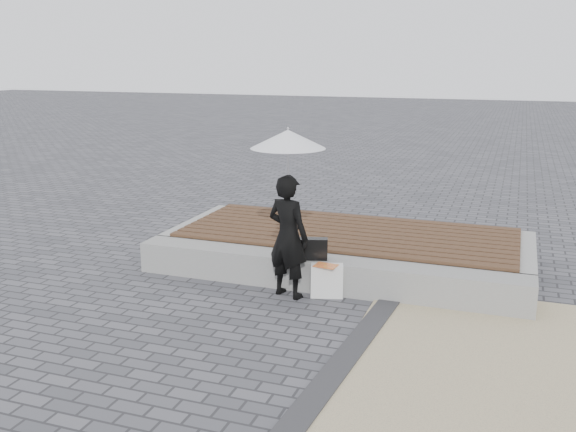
% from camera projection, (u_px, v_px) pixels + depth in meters
% --- Properties ---
extents(ground, '(80.00, 80.00, 0.00)m').
position_uv_depth(ground, '(278.00, 340.00, 6.60)').
color(ground, '#515156').
rests_on(ground, ground).
extents(edging_band, '(0.61, 5.20, 0.04)m').
position_uv_depth(edging_band, '(335.00, 372.00, 5.89)').
color(edging_band, '#313133').
rests_on(edging_band, ground).
extents(seating_ledge, '(5.00, 0.45, 0.40)m').
position_uv_depth(seating_ledge, '(323.00, 273.00, 8.01)').
color(seating_ledge, gray).
rests_on(seating_ledge, ground).
extents(timber_platform, '(5.00, 2.00, 0.40)m').
position_uv_depth(timber_platform, '(348.00, 247.00, 9.11)').
color(timber_platform, gray).
rests_on(timber_platform, ground).
extents(timber_decking, '(4.60, 2.00, 0.04)m').
position_uv_depth(timber_decking, '(348.00, 232.00, 9.05)').
color(timber_decking, brown).
rests_on(timber_decking, timber_platform).
extents(woman, '(0.63, 0.50, 1.50)m').
position_uv_depth(woman, '(288.00, 236.00, 7.64)').
color(woman, black).
rests_on(woman, ground).
extents(parasol, '(0.87, 0.87, 1.12)m').
position_uv_depth(parasol, '(288.00, 139.00, 7.36)').
color(parasol, silver).
rests_on(parasol, ground).
extents(handbag, '(0.40, 0.24, 0.27)m').
position_uv_depth(handbag, '(312.00, 249.00, 7.88)').
color(handbag, black).
rests_on(handbag, seating_ledge).
extents(canvas_tote, '(0.42, 0.27, 0.41)m').
position_uv_depth(canvas_tote, '(327.00, 281.00, 7.74)').
color(canvas_tote, white).
rests_on(canvas_tote, ground).
extents(magazine, '(0.28, 0.22, 0.01)m').
position_uv_depth(magazine, '(326.00, 266.00, 7.64)').
color(magazine, red).
rests_on(magazine, canvas_tote).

